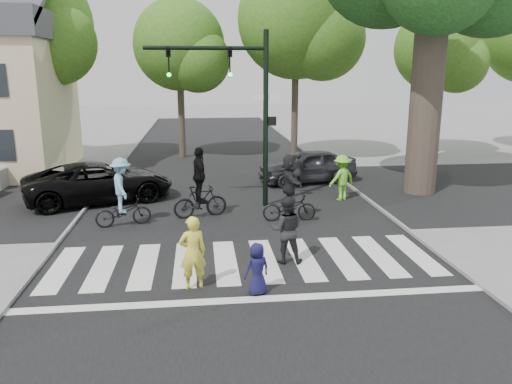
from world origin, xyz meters
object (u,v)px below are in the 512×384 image
(cyclist_left, at_px, (122,197))
(car_suv, at_px, (99,182))
(pedestrian_child, at_px, (257,269))
(pedestrian_adult, at_px, (287,230))
(traffic_signal, at_px, (241,94))
(pedestrian_woman, at_px, (193,253))
(car_grey, at_px, (307,166))
(cyclist_mid, at_px, (200,189))
(cyclist_right, at_px, (290,192))

(cyclist_left, height_order, car_suv, cyclist_left)
(pedestrian_child, relative_size, pedestrian_adult, 0.67)
(pedestrian_adult, bearing_deg, traffic_signal, -74.38)
(traffic_signal, distance_m, car_suv, 6.14)
(pedestrian_woman, height_order, car_grey, pedestrian_woman)
(cyclist_mid, bearing_deg, car_suv, 145.91)
(car_suv, bearing_deg, cyclist_right, -136.09)
(traffic_signal, xyz_separation_m, cyclist_mid, (-1.45, -1.16, -2.95))
(pedestrian_woman, relative_size, cyclist_right, 0.77)
(car_grey, bearing_deg, pedestrian_child, -29.90)
(pedestrian_adult, xyz_separation_m, car_suv, (-5.75, 6.67, -0.12))
(pedestrian_adult, distance_m, cyclist_left, 5.71)
(pedestrian_woman, distance_m, car_suv, 8.67)
(cyclist_right, bearing_deg, pedestrian_woman, -122.30)
(cyclist_right, xyz_separation_m, car_grey, (1.77, 5.48, -0.25))
(traffic_signal, bearing_deg, car_suv, 165.68)
(car_suv, height_order, car_grey, car_suv)
(pedestrian_woman, height_order, car_suv, pedestrian_woman)
(traffic_signal, bearing_deg, cyclist_right, -54.39)
(traffic_signal, xyz_separation_m, cyclist_right, (1.36, -1.90, -2.94))
(car_grey, bearing_deg, cyclist_left, -64.31)
(pedestrian_adult, xyz_separation_m, cyclist_left, (-4.48, 3.54, 0.07))
(pedestrian_child, height_order, car_grey, car_grey)
(cyclist_left, bearing_deg, pedestrian_woman, -65.63)
(cyclist_right, bearing_deg, cyclist_left, 179.25)
(pedestrian_child, distance_m, car_grey, 11.23)
(cyclist_mid, relative_size, car_suv, 0.44)
(cyclist_left, height_order, cyclist_right, cyclist_right)
(traffic_signal, height_order, cyclist_right, traffic_signal)
(cyclist_left, bearing_deg, pedestrian_child, -56.15)
(pedestrian_child, xyz_separation_m, car_grey, (3.41, 10.70, 0.14))
(traffic_signal, bearing_deg, pedestrian_child, -92.24)
(pedestrian_adult, bearing_deg, car_suv, -40.62)
(traffic_signal, relative_size, cyclist_right, 2.79)
(pedestrian_woman, xyz_separation_m, cyclist_left, (-2.18, 4.82, 0.10))
(cyclist_left, bearing_deg, car_grey, 37.91)
(pedestrian_woman, distance_m, cyclist_left, 5.29)
(pedestrian_child, height_order, car_suv, car_suv)
(pedestrian_woman, relative_size, cyclist_mid, 0.72)
(pedestrian_woman, relative_size, pedestrian_adult, 0.97)
(pedestrian_adult, xyz_separation_m, cyclist_mid, (-2.11, 4.21, 0.10))
(cyclist_mid, bearing_deg, car_grey, 45.97)
(pedestrian_child, xyz_separation_m, car_suv, (-4.81, 8.42, 0.16))
(pedestrian_woman, bearing_deg, car_grey, -127.73)
(cyclist_right, relative_size, car_grey, 0.51)
(traffic_signal, relative_size, car_suv, 1.14)
(pedestrian_adult, xyz_separation_m, car_grey, (2.47, 8.96, -0.14))
(cyclist_left, bearing_deg, cyclist_right, -0.75)
(pedestrian_woman, xyz_separation_m, car_suv, (-3.45, 7.95, -0.10))
(pedestrian_woman, distance_m, cyclist_mid, 5.49)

